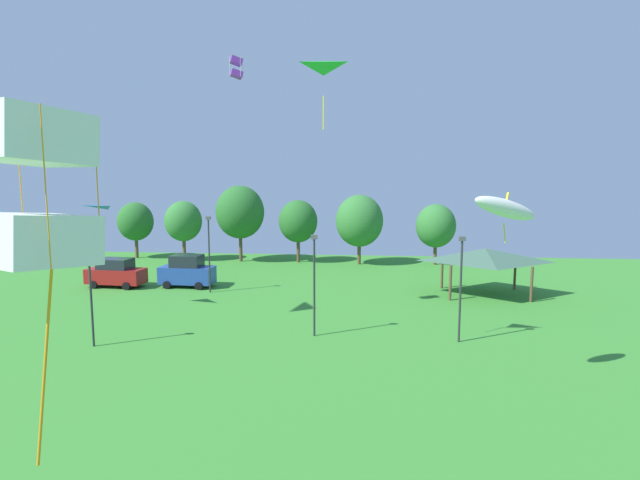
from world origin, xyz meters
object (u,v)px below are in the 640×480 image
treeline_tree_3 (298,221)px  treeline_tree_0 (135,222)px  kite_flying_1 (108,218)px  kite_flying_6 (236,68)px  parked_car_leftmost (116,273)px  parked_car_second_from_left (187,271)px  light_post_2 (209,250)px  park_pavilion (485,255)px  treeline_tree_5 (436,226)px  kite_flying_8 (32,189)px  treeline_tree_1 (183,221)px  kite_flying_3 (324,90)px  kite_flying_5 (506,208)px  treeline_tree_4 (359,221)px  light_post_0 (314,279)px  treeline_tree_2 (240,212)px  light_post_3 (91,290)px  light_post_1 (461,283)px

treeline_tree_3 → treeline_tree_0: bearing=176.2°
kite_flying_1 → treeline_tree_0: (-8.32, 21.27, -2.15)m
kite_flying_1 → kite_flying_6: bearing=-12.6°
treeline_tree_0 → parked_car_leftmost: bearing=-70.6°
kite_flying_1 → parked_car_second_from_left: bearing=69.3°
parked_car_leftmost → light_post_2: 8.72m
treeline_tree_0 → kite_flying_1: bearing=-68.6°
park_pavilion → treeline_tree_5: 13.57m
kite_flying_8 → treeline_tree_1: (-14.18, 44.35, -4.48)m
kite_flying_8 → parked_car_second_from_left: bearing=106.2°
treeline_tree_3 → treeline_tree_1: bearing=-179.9°
kite_flying_6 → treeline_tree_1: (-11.91, 22.15, -11.15)m
treeline_tree_3 → parked_car_second_from_left: bearing=-120.1°
kite_flying_1 → kite_flying_3: size_ratio=0.83×
kite_flying_6 → treeline_tree_3: size_ratio=0.19×
kite_flying_3 → park_pavilion: bearing=52.2°
treeline_tree_1 → kite_flying_8: bearing=-72.3°
kite_flying_3 → treeline_tree_5: size_ratio=0.36×
kite_flying_5 → treeline_tree_1: bearing=129.8°
kite_flying_3 → treeline_tree_4: (1.41, 27.25, -8.57)m
parked_car_second_from_left → kite_flying_1: bearing=-107.6°
kite_flying_1 → light_post_0: size_ratio=0.32×
light_post_0 → treeline_tree_2: 26.95m
parked_car_leftmost → treeline_tree_1: (0.82, 13.42, 3.11)m
park_pavilion → light_post_0: 16.40m
light_post_3 → treeline_tree_0: (-11.20, 28.81, 1.00)m
kite_flying_1 → treeline_tree_2: 20.44m
kite_flying_5 → kite_flying_8: bearing=-129.4°
kite_flying_3 → light_post_0: (-0.79, 3.18, -9.81)m
treeline_tree_4 → treeline_tree_3: bearing=174.3°
kite_flying_3 → kite_flying_5: size_ratio=0.67×
kite_flying_8 → park_pavilion: bearing=64.7°
kite_flying_3 → light_post_2: (-10.07, 13.22, -9.71)m
kite_flying_8 → parked_car_second_from_left: size_ratio=1.35×
kite_flying_6 → light_post_2: bearing=120.4°
treeline_tree_1 → treeline_tree_2: bearing=0.2°
light_post_2 → treeline_tree_2: 14.86m
kite_flying_1 → light_post_1: (22.47, -5.01, -2.93)m
kite_flying_1 → park_pavilion: kite_flying_1 is taller
treeline_tree_5 → light_post_1: bearing=-94.7°
parked_car_second_from_left → light_post_1: (19.77, -12.14, 2.02)m
kite_flying_6 → treeline_tree_0: kite_flying_6 is taller
kite_flying_5 → treeline_tree_2: (-19.21, 30.60, -2.37)m
parked_car_second_from_left → light_post_0: size_ratio=0.77×
kite_flying_3 → kite_flying_5: kite_flying_3 is taller
treeline_tree_5 → treeline_tree_0: bearing=177.7°
park_pavilion → treeline_tree_1: (-28.76, 13.50, 1.20)m
kite_flying_1 → park_pavilion: (26.42, 6.52, -3.17)m
kite_flying_5 → parked_car_leftmost: bearing=146.9°
treeline_tree_1 → treeline_tree_0: bearing=168.2°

